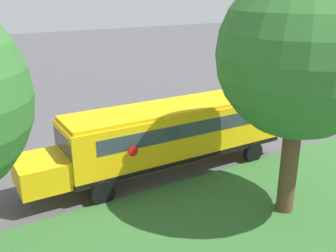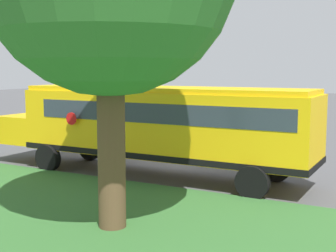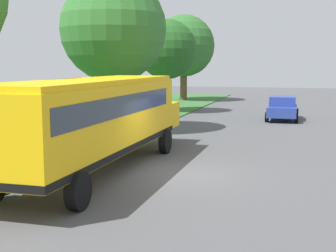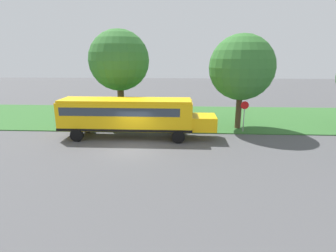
% 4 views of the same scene
% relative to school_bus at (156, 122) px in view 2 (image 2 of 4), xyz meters
% --- Properties ---
extents(ground_plane, '(120.00, 120.00, 0.00)m').
position_rel_school_bus_xyz_m(ground_plane, '(2.67, 0.59, -1.92)').
color(ground_plane, '#4C4C4F').
extents(school_bus, '(2.84, 12.42, 3.16)m').
position_rel_school_bus_xyz_m(school_bus, '(0.00, 0.00, 0.00)').
color(school_bus, yellow).
rests_on(school_bus, ground).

